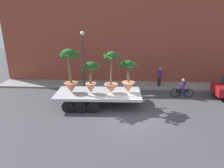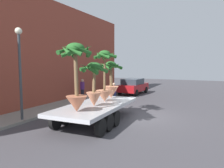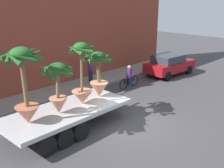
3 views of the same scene
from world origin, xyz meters
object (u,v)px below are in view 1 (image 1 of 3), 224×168
at_px(flatbed_trailer, 95,95).
at_px(potted_palm_front, 70,71).
at_px(potted_palm_extra, 128,78).
at_px(potted_palm_middle, 111,76).
at_px(cyclist, 182,89).
at_px(street_lamp, 83,52).
at_px(potted_palm_rear, 91,76).
at_px(pedestrian_near_gate, 160,76).

bearing_deg(flatbed_trailer, potted_palm_front, -178.51).
bearing_deg(potted_palm_extra, potted_palm_middle, -171.89).
distance_m(cyclist, street_lamp, 8.66).
relative_size(potted_palm_middle, potted_palm_front, 0.94).
relative_size(flatbed_trailer, potted_palm_rear, 3.14).
bearing_deg(potted_palm_front, flatbed_trailer, 1.49).
bearing_deg(potted_palm_middle, pedestrian_near_gate, 45.64).
xyz_separation_m(cyclist, street_lamp, (-8.10, 1.68, 2.56)).
bearing_deg(potted_palm_rear, cyclist, 16.74).
bearing_deg(street_lamp, potted_palm_middle, -54.48).
height_order(flatbed_trailer, cyclist, cyclist).
height_order(potted_palm_middle, potted_palm_front, potted_palm_front).
relative_size(potted_palm_middle, pedestrian_near_gate, 1.69).
distance_m(potted_palm_rear, potted_palm_extra, 2.54).
distance_m(potted_palm_front, street_lamp, 3.74).
bearing_deg(cyclist, flatbed_trailer, -163.70).
relative_size(flatbed_trailer, street_lamp, 1.45).
bearing_deg(potted_palm_rear, potted_palm_front, 176.86).
height_order(flatbed_trailer, potted_palm_extra, potted_palm_extra).
relative_size(potted_palm_front, street_lamp, 0.63).
bearing_deg(potted_palm_extra, potted_palm_rear, -173.81).
xyz_separation_m(potted_palm_rear, cyclist, (6.88, 2.07, -1.52)).
bearing_deg(cyclist, potted_palm_middle, -160.40).
relative_size(potted_palm_front, potted_palm_extra, 1.34).
bearing_deg(potted_palm_rear, pedestrian_near_gate, 38.14).
height_order(flatbed_trailer, potted_palm_rear, potted_palm_rear).
height_order(potted_palm_front, street_lamp, street_lamp).
relative_size(potted_palm_extra, pedestrian_near_gate, 1.34).
bearing_deg(potted_palm_extra, potted_palm_front, -177.18).
distance_m(flatbed_trailer, street_lamp, 4.61).
distance_m(potted_palm_front, pedestrian_near_gate, 8.22).
height_order(potted_palm_middle, pedestrian_near_gate, potted_palm_middle).
relative_size(potted_palm_rear, potted_palm_front, 0.73).
xyz_separation_m(potted_palm_rear, potted_palm_extra, (2.53, 0.27, -0.14)).
xyz_separation_m(potted_palm_middle, potted_palm_front, (-2.81, -0.03, 0.32)).
bearing_deg(potted_palm_extra, street_lamp, 137.16).
bearing_deg(flatbed_trailer, pedestrian_near_gate, 38.49).
height_order(potted_palm_rear, street_lamp, street_lamp).
height_order(potted_palm_rear, pedestrian_near_gate, potted_palm_rear).
height_order(potted_palm_rear, potted_palm_front, potted_palm_front).
height_order(potted_palm_extra, cyclist, potted_palm_extra).
distance_m(potted_palm_rear, cyclist, 7.34).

